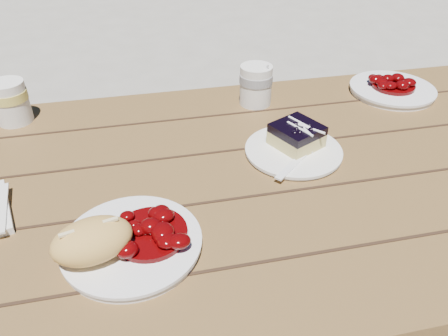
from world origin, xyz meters
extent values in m
cube|color=brown|center=(0.00, 0.00, 0.72)|extent=(2.00, 0.80, 0.05)
cube|color=brown|center=(0.88, 0.32, 0.35)|extent=(0.07, 0.07, 0.70)
cube|color=brown|center=(0.00, 0.65, 0.44)|extent=(1.80, 0.25, 0.04)
cube|color=brown|center=(0.80, 0.65, 0.21)|extent=(0.06, 0.06, 0.42)
cylinder|color=white|center=(-0.02, -0.17, 0.76)|extent=(0.22, 0.22, 0.02)
ellipsoid|color=#DBAA54|center=(-0.08, -0.19, 0.80)|extent=(0.14, 0.11, 0.06)
cylinder|color=white|center=(0.32, 0.04, 0.76)|extent=(0.20, 0.20, 0.01)
cube|color=#D5C574|center=(0.33, 0.06, 0.78)|extent=(0.12, 0.12, 0.03)
cube|color=black|center=(0.33, 0.06, 0.80)|extent=(0.12, 0.12, 0.02)
cylinder|color=white|center=(0.31, 0.28, 0.80)|extent=(0.08, 0.08, 0.10)
cylinder|color=white|center=(0.68, 0.27, 0.76)|extent=(0.22, 0.22, 0.02)
cylinder|color=white|center=(-0.28, 0.32, 0.80)|extent=(0.08, 0.08, 0.10)
camera|label=1|loc=(0.02, -0.68, 1.26)|focal=35.00mm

